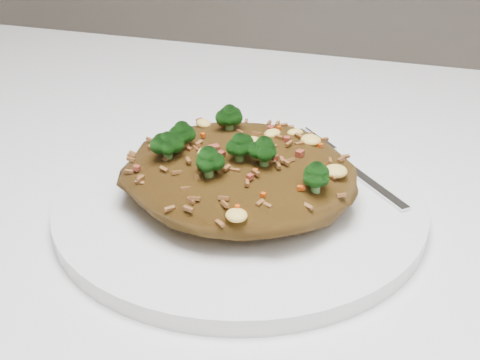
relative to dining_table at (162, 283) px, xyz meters
name	(u,v)px	position (x,y,z in m)	size (l,w,h in m)	color
dining_table	(162,283)	(0.00, 0.00, 0.00)	(1.20, 0.80, 0.75)	white
plate	(240,203)	(0.07, 0.00, 0.10)	(0.30, 0.30, 0.01)	white
fried_rice	(240,165)	(0.07, 0.00, 0.13)	(0.19, 0.17, 0.07)	brown
fork	(352,169)	(0.15, 0.07, 0.11)	(0.12, 0.13, 0.00)	silver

